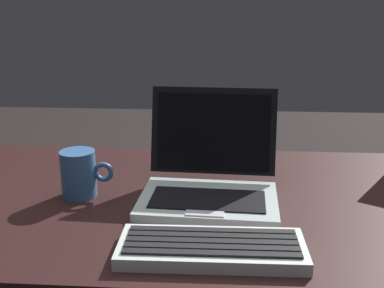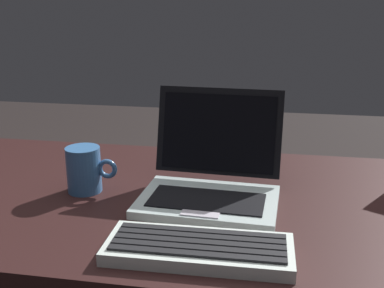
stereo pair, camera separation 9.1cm
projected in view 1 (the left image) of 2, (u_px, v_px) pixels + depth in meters
desk at (232, 247)px, 1.01m from camera, size 1.45×0.66×0.75m
laptop_front at (210, 178)px, 0.97m from camera, size 0.28×0.25×0.21m
external_keyboard at (212, 248)px, 0.76m from camera, size 0.30×0.12×0.03m
coffee_mug at (79, 174)px, 0.98m from camera, size 0.11×0.07×0.10m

